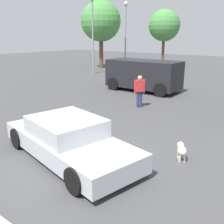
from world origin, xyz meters
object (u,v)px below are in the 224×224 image
at_px(sedan_foreground, 68,140).
at_px(light_post_far, 92,22).
at_px(pedestrian, 140,89).
at_px(light_post_mid, 126,23).
at_px(dog, 182,150).
at_px(suv_dark, 143,74).

height_order(sedan_foreground, light_post_far, light_post_far).
xyz_separation_m(pedestrian, light_post_mid, (-10.39, 13.67, 3.60)).
relative_size(dog, light_post_mid, 0.08).
distance_m(suv_dark, pedestrian, 3.92).
bearing_deg(suv_dark, sedan_foreground, -71.85).
bearing_deg(dog, light_post_far, 15.57).
height_order(suv_dark, light_post_far, light_post_far).
bearing_deg(light_post_far, dog, -40.35).
xyz_separation_m(sedan_foreground, dog, (2.61, 1.85, -0.25)).
xyz_separation_m(light_post_mid, light_post_far, (0.98, -6.40, -0.09)).
height_order(dog, light_post_mid, light_post_mid).
xyz_separation_m(suv_dark, light_post_mid, (-8.51, 10.23, 3.47)).
distance_m(sedan_foreground, dog, 3.21).
height_order(sedan_foreground, suv_dark, suv_dark).
xyz_separation_m(sedan_foreground, light_post_mid, (-11.72, 19.59, 3.96)).
relative_size(sedan_foreground, suv_dark, 1.09).
xyz_separation_m(pedestrian, light_post_far, (-9.40, 7.27, 3.51)).
relative_size(pedestrian, light_post_mid, 0.23).
bearing_deg(pedestrian, light_post_far, 174.15).
distance_m(sedan_foreground, light_post_mid, 23.16).
relative_size(dog, pedestrian, 0.35).
xyz_separation_m(sedan_foreground, light_post_far, (-10.73, 13.19, 3.87)).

